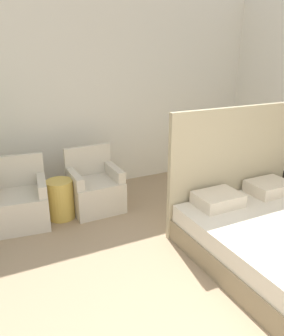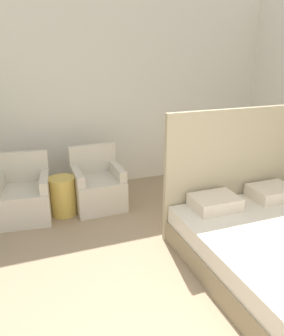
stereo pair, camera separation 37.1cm
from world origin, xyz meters
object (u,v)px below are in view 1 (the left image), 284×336
object	(u,v)px
armchair_near_window_right	(95,190)
side_table	(61,199)
armchair_near_window_left	(20,204)
bed	(284,235)

from	to	relation	value
armchair_near_window_right	side_table	xyz separation A→B (m)	(-0.49, -0.05, -0.01)
armchair_near_window_left	side_table	xyz separation A→B (m)	(0.48, -0.05, -0.01)
bed	armchair_near_window_left	xyz separation A→B (m)	(-2.34, 1.96, -0.01)
armchair_near_window_right	side_table	size ratio (longest dim) A/B	1.61
armchair_near_window_right	side_table	distance (m)	0.49
armchair_near_window_left	armchair_near_window_right	xyz separation A→B (m)	(0.97, 0.00, 0.00)
armchair_near_window_left	armchair_near_window_right	bearing A→B (deg)	7.18
bed	armchair_near_window_right	size ratio (longest dim) A/B	2.37
bed	armchair_near_window_left	distance (m)	3.05
bed	side_table	world-z (taller)	bed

